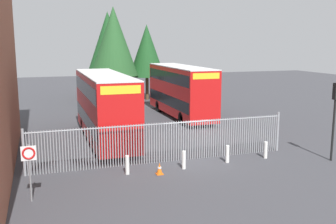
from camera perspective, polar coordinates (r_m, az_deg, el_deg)
name	(u,v)px	position (r m, az deg, el deg)	size (l,w,h in m)	color
ground_plane	(151,129)	(29.30, -2.48, -2.55)	(100.00, 100.00, 0.00)	#3D3D42
palisade_fence	(164,141)	(21.13, -0.58, -4.23)	(14.43, 0.14, 2.35)	gray
double_decker_bus_near_gate	(105,104)	(25.84, -9.25, 1.09)	(2.54, 10.81, 4.42)	red
double_decker_bus_behind_fence_left	(181,89)	(33.95, 1.86, 3.35)	(2.54, 10.81, 4.42)	red
bollard_near_left	(127,165)	(19.49, -5.97, -7.70)	(0.20, 0.20, 0.95)	silver
bollard_center_front	(184,160)	(20.19, 2.33, -7.01)	(0.20, 0.20, 0.95)	silver
bollard_near_right	(227,154)	(21.44, 8.69, -6.10)	(0.20, 0.20, 0.95)	silver
bollard_far_right	(266,150)	(22.65, 14.09, -5.41)	(0.20, 0.20, 0.95)	silver
traffic_cone_by_gate	(159,169)	(19.43, -1.25, -8.28)	(0.34, 0.34, 0.59)	orange
speed_limit_sign_post	(29,160)	(16.73, -19.65, -6.59)	(0.60, 0.14, 2.40)	slate
traffic_light_kerbside	(335,107)	(22.85, 23.23, 0.65)	(0.28, 0.33, 4.30)	black
tree_tall_back	(147,51)	(44.23, -3.12, 8.93)	(4.04, 4.04, 8.41)	#4C3823
tree_short_side	(108,42)	(47.35, -8.76, 10.08)	(4.95, 4.95, 10.02)	#4C3823
tree_mid_row	(114,41)	(42.47, -7.93, 10.19)	(5.09, 5.09, 10.19)	#4C3823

